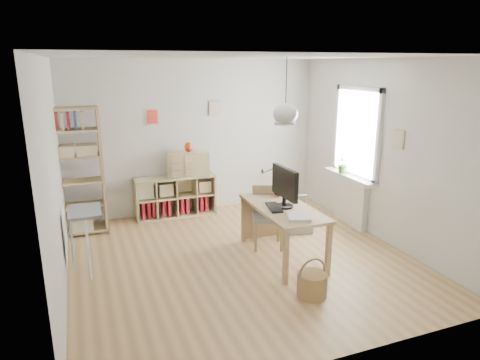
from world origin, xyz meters
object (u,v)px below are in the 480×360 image
object	(u,v)px
cube_shelf	(174,199)
tall_bookshelf	(75,167)
desk	(283,213)
storage_chest	(295,220)
drawer_chest	(188,164)
chair	(267,213)
monitor	(285,185)

from	to	relation	value
cube_shelf	tall_bookshelf	distance (m)	1.77
desk	storage_chest	size ratio (longest dim) A/B	2.26
desk	storage_chest	world-z (taller)	desk
tall_bookshelf	drawer_chest	distance (m)	1.85
tall_bookshelf	storage_chest	xyz separation A→B (m)	(3.24, -1.10, -0.91)
cube_shelf	chair	size ratio (longest dim) A/B	1.58
desk	tall_bookshelf	xyz separation A→B (m)	(-2.59, 1.95, 0.43)
storage_chest	tall_bookshelf	bearing A→B (deg)	174.46
tall_bookshelf	chair	xyz separation A→B (m)	(2.57, -1.48, -0.58)
cube_shelf	drawer_chest	bearing A→B (deg)	-8.80
storage_chest	drawer_chest	distance (m)	2.09
desk	tall_bookshelf	bearing A→B (deg)	142.99
desk	cube_shelf	distance (m)	2.48
monitor	drawer_chest	xyz separation A→B (m)	(-0.77, 2.21, -0.13)
tall_bookshelf	storage_chest	size ratio (longest dim) A/B	3.01
cube_shelf	storage_chest	xyz separation A→B (m)	(1.68, -1.38, -0.13)
desk	drawer_chest	size ratio (longest dim) A/B	2.06
desk	tall_bookshelf	distance (m)	3.27
storage_chest	drawer_chest	size ratio (longest dim) A/B	0.91
cube_shelf	chair	xyz separation A→B (m)	(1.01, -1.76, 0.21)
chair	drawer_chest	bearing A→B (deg)	132.41
chair	storage_chest	distance (m)	0.84
storage_chest	monitor	xyz separation A→B (m)	(-0.65, -0.87, 0.88)
chair	monitor	size ratio (longest dim) A/B	1.42
monitor	storage_chest	bearing A→B (deg)	51.49
monitor	chair	bearing A→B (deg)	90.77
desk	chair	bearing A→B (deg)	91.61
drawer_chest	cube_shelf	bearing A→B (deg)	-177.36
storage_chest	monitor	world-z (taller)	monitor
storage_chest	cube_shelf	bearing A→B (deg)	153.75
chair	desk	bearing A→B (deg)	-69.33
desk	drawer_chest	world-z (taller)	drawer_chest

